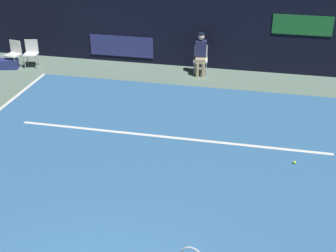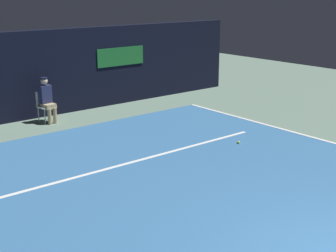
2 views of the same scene
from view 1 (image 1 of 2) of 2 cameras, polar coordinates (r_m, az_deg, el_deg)
name	(u,v)px [view 1 (image 1 of 2)]	position (r m, az deg, el deg)	size (l,w,h in m)	color
ground_plane	(151,178)	(9.61, -2.05, -6.45)	(30.18, 30.18, 0.00)	slate
court_surface	(151,178)	(9.61, -2.05, -6.42)	(9.68, 10.08, 0.01)	#336699
line_service	(169,137)	(11.07, 0.15, -1.40)	(7.55, 0.10, 0.01)	white
back_wall	(202,28)	(15.29, 4.23, 11.98)	(15.46, 0.33, 2.60)	black
line_judge_on_chair	(201,54)	(14.73, 4.05, 8.89)	(0.49, 0.56, 1.32)	white
courtside_chair_near	(14,53)	(16.19, -18.46, 8.58)	(0.50, 0.48, 0.88)	white
courtside_chair_far	(31,52)	(16.10, -16.49, 8.77)	(0.51, 0.49, 0.88)	white
tennis_ball	(294,162)	(10.40, 15.31, -4.34)	(0.07, 0.07, 0.07)	#CCE033
equipment_bag	(5,64)	(16.25, -19.45, 7.21)	(0.84, 0.32, 0.32)	navy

